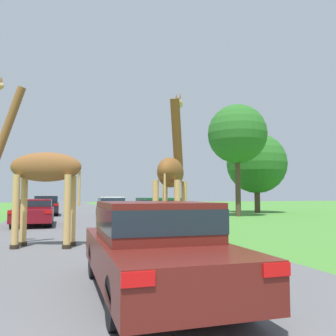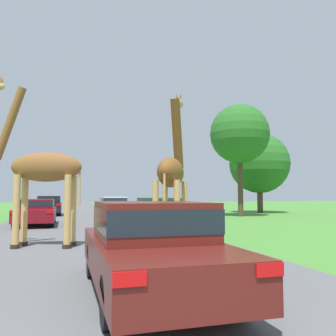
{
  "view_description": "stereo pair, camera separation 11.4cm",
  "coord_description": "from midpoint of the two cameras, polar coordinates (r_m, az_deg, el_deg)",
  "views": [
    {
      "loc": [
        -0.98,
        -1.94,
        1.53
      ],
      "look_at": [
        2.1,
        8.29,
        2.35
      ],
      "focal_mm": 38.0,
      "sensor_mm": 36.0,
      "label": 1
    },
    {
      "loc": [
        -0.87,
        -1.97,
        1.53
      ],
      "look_at": [
        2.1,
        8.29,
        2.35
      ],
      "focal_mm": 38.0,
      "sensor_mm": 36.0,
      "label": 2
    }
  ],
  "objects": [
    {
      "name": "giraffe_near_road",
      "position": [
        10.88,
        0.3,
        -0.69
      ],
      "size": [
        1.7,
        2.57,
        5.03
      ],
      "rotation": [
        0.0,
        0.0,
        -0.5
      ],
      "color": "tan",
      "rests_on": "ground"
    },
    {
      "name": "tree_right_cluster",
      "position": [
        26.97,
        10.92,
        5.33
      ],
      "size": [
        4.38,
        4.38,
        8.27
      ],
      "color": "#4C3828",
      "rests_on": "ground"
    },
    {
      "name": "tree_left_edge",
      "position": [
        32.63,
        13.93,
        0.71
      ],
      "size": [
        5.32,
        5.32,
        7.04
      ],
      "color": "#4C3828",
      "rests_on": "ground"
    },
    {
      "name": "giraffe_companion",
      "position": [
        11.33,
        -19.82,
        -0.45
      ],
      "size": [
        2.98,
        1.26,
        5.17
      ],
      "rotation": [
        0.0,
        0.0,
        1.3
      ],
      "color": "tan",
      "rests_on": "ground"
    },
    {
      "name": "car_queue_right",
      "position": [
        28.93,
        -19.04,
        -5.63
      ],
      "size": [
        1.81,
        4.14,
        1.48
      ],
      "color": "black",
      "rests_on": "ground"
    },
    {
      "name": "car_verge_right",
      "position": [
        14.92,
        -1.57,
        -7.4
      ],
      "size": [
        1.81,
        4.41,
        1.43
      ],
      "color": "#144C28",
      "rests_on": "ground"
    },
    {
      "name": "car_lead_maroon",
      "position": [
        5.77,
        -2.86,
        -12.14
      ],
      "size": [
        1.79,
        4.52,
        1.43
      ],
      "color": "#561914",
      "rests_on": "ground"
    },
    {
      "name": "car_queue_left",
      "position": [
        19.54,
        -20.89,
        -6.51
      ],
      "size": [
        1.89,
        4.63,
        1.33
      ],
      "color": "maroon",
      "rests_on": "ground"
    },
    {
      "name": "car_far_ahead",
      "position": [
        25.41,
        -9.24,
        -6.07
      ],
      "size": [
        1.8,
        4.41,
        1.42
      ],
      "color": "silver",
      "rests_on": "ground"
    },
    {
      "name": "road",
      "position": [
        32.0,
        -15.22,
        -6.98
      ],
      "size": [
        8.25,
        120.0,
        0.0
      ],
      "color": "#5B5B5E",
      "rests_on": "ground"
    }
  ]
}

